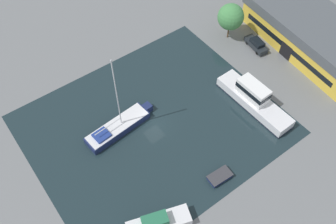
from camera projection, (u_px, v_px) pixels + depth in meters
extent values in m
plane|color=slate|center=(154.00, 125.00, 54.63)|extent=(440.00, 440.00, 0.00)
cube|color=#19282D|center=(154.00, 125.00, 54.63)|extent=(29.39, 34.67, 0.01)
cube|color=gold|center=(310.00, 37.00, 63.47)|extent=(24.12, 12.83, 3.78)
cube|color=#474C51|center=(316.00, 24.00, 61.28)|extent=(24.85, 13.22, 1.74)
cube|color=black|center=(286.00, 51.00, 62.18)|extent=(2.40, 0.27, 2.65)
cube|color=black|center=(287.00, 48.00, 61.58)|extent=(19.71, 1.75, 0.95)
cylinder|color=brown|center=(228.00, 31.00, 65.22)|extent=(0.28, 0.28, 2.71)
sphere|color=#428447|center=(231.00, 17.00, 62.81)|extent=(4.49, 4.49, 4.49)
cube|color=#1E2328|center=(256.00, 45.00, 64.06)|extent=(4.90, 2.37, 0.81)
cube|color=black|center=(257.00, 42.00, 63.39)|extent=(2.64, 1.85, 0.62)
cube|color=black|center=(253.00, 38.00, 64.08)|extent=(0.24, 1.37, 0.50)
cylinder|color=black|center=(247.00, 43.00, 64.92)|extent=(0.62, 0.28, 0.60)
cylinder|color=black|center=(254.00, 40.00, 65.36)|extent=(0.62, 0.28, 0.60)
cylinder|color=black|center=(257.00, 53.00, 63.36)|extent=(0.62, 0.28, 0.60)
cylinder|color=black|center=(264.00, 50.00, 63.80)|extent=(0.62, 0.28, 0.60)
cube|color=#19234C|center=(118.00, 128.00, 53.61)|extent=(3.61, 10.04, 1.09)
cube|color=#19234C|center=(147.00, 108.00, 55.85)|extent=(1.34, 1.31, 1.09)
cube|color=silver|center=(117.00, 125.00, 53.15)|extent=(3.47, 9.64, 0.08)
cylinder|color=silver|center=(117.00, 94.00, 48.50)|extent=(0.16, 0.16, 12.41)
cylinder|color=silver|center=(108.00, 126.00, 51.64)|extent=(0.52, 4.42, 0.12)
cube|color=navy|center=(102.00, 135.00, 51.90)|extent=(2.11, 2.33, 0.30)
cube|color=silver|center=(254.00, 102.00, 56.20)|extent=(13.05, 3.50, 1.58)
cube|color=black|center=(253.00, 105.00, 56.72)|extent=(13.18, 3.57, 0.18)
cube|color=white|center=(253.00, 91.00, 54.94)|extent=(4.98, 2.42, 2.39)
cube|color=black|center=(253.00, 90.00, 54.76)|extent=(5.08, 2.49, 0.76)
cube|color=#19234C|center=(220.00, 177.00, 49.11)|extent=(1.87, 3.18, 0.59)
cube|color=#333338|center=(220.00, 176.00, 48.85)|extent=(1.98, 3.31, 0.08)
cube|color=silver|center=(159.00, 224.00, 44.81)|extent=(4.65, 8.05, 1.45)
cube|color=#236647|center=(155.00, 221.00, 43.71)|extent=(2.52, 3.44, 1.12)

